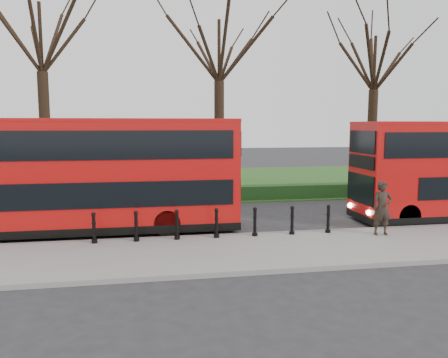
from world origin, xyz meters
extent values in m
plane|color=#28282B|center=(0.00, 0.00, 0.00)|extent=(120.00, 120.00, 0.00)
cube|color=gray|center=(0.00, -3.00, 0.07)|extent=(60.00, 4.00, 0.15)
cube|color=slate|center=(0.00, -1.00, 0.07)|extent=(60.00, 0.25, 0.16)
cube|color=#274D19|center=(0.00, 15.00, 0.03)|extent=(60.00, 18.00, 0.06)
cube|color=black|center=(0.00, 6.80, 0.40)|extent=(60.00, 0.90, 0.80)
cube|color=yellow|center=(0.00, -0.70, 0.01)|extent=(60.00, 0.10, 0.01)
cube|color=yellow|center=(0.00, -0.50, 0.01)|extent=(60.00, 0.10, 0.01)
cylinder|color=black|center=(-8.00, 10.00, 3.53)|extent=(0.60, 0.60, 7.06)
cylinder|color=black|center=(2.00, 10.00, 3.36)|extent=(0.60, 0.60, 6.71)
cylinder|color=black|center=(12.00, 10.00, 3.16)|extent=(0.60, 0.60, 6.33)
cylinder|color=black|center=(-4.14, -1.35, 0.65)|extent=(0.15, 0.15, 1.00)
cylinder|color=black|center=(-2.75, -1.35, 0.65)|extent=(0.15, 0.15, 1.00)
cylinder|color=black|center=(-1.35, -1.35, 0.65)|extent=(0.15, 0.15, 1.00)
cylinder|color=black|center=(0.04, -1.35, 0.65)|extent=(0.15, 0.15, 1.00)
cylinder|color=black|center=(1.43, -1.35, 0.65)|extent=(0.15, 0.15, 1.00)
cylinder|color=black|center=(2.83, -1.35, 0.65)|extent=(0.15, 0.15, 1.00)
cylinder|color=black|center=(4.22, -1.35, 0.65)|extent=(0.15, 0.15, 1.00)
cube|color=#B70F0D|center=(-4.31, 0.80, 2.34)|extent=(10.85, 2.47, 3.99)
cube|color=black|center=(-4.31, 0.80, 0.30)|extent=(10.87, 2.49, 0.30)
cube|color=black|center=(-3.52, -0.44, 1.63)|extent=(8.68, 0.04, 0.94)
cube|color=black|center=(-4.31, -0.44, 3.40)|extent=(10.26, 0.04, 1.04)
cylinder|color=black|center=(-1.65, -0.28, 0.49)|extent=(0.99, 0.30, 0.99)
cylinder|color=black|center=(-1.65, 1.89, 0.49)|extent=(0.99, 0.30, 0.99)
cube|color=black|center=(6.38, 0.44, 2.60)|extent=(0.06, 2.12, 0.53)
cylinder|color=black|center=(7.94, -0.62, 0.48)|extent=(0.96, 0.29, 0.96)
cylinder|color=black|center=(7.94, 1.50, 0.48)|extent=(0.96, 0.29, 0.96)
imported|color=#2C221C|center=(6.00, -1.99, 1.13)|extent=(0.75, 0.53, 1.96)
camera|label=1|loc=(-2.30, -16.25, 4.12)|focal=35.00mm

